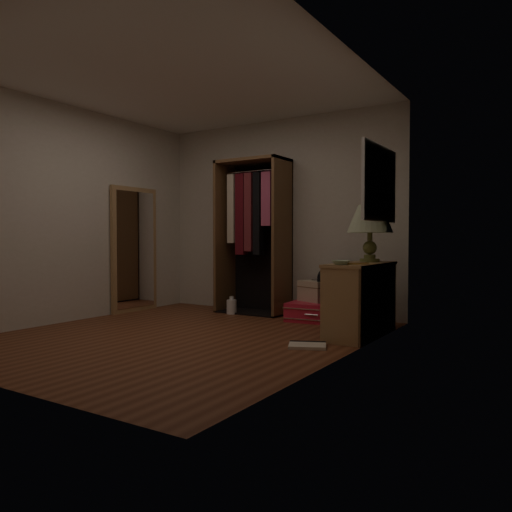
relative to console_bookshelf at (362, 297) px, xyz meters
name	(u,v)px	position (x,y,z in m)	size (l,w,h in m)	color
ground	(182,336)	(-1.54, -1.04, -0.39)	(4.00, 4.00, 0.00)	#5E2E1A
room_walls	(190,189)	(-1.46, -0.99, 1.11)	(3.52, 4.02, 2.60)	beige
console_bookshelf	(362,297)	(0.00, 0.00, 0.00)	(0.42, 1.12, 0.75)	#A2794E
open_wardrobe	(254,224)	(-1.78, 0.73, 0.80)	(0.95, 0.50, 2.05)	brown
floor_mirror	(134,250)	(-3.24, -0.04, 0.46)	(0.06, 0.80, 1.70)	#A78051
pink_suitcase	(319,312)	(-0.74, 0.56, -0.28)	(0.79, 0.61, 0.23)	red
train_case	(315,291)	(-0.84, 0.65, -0.04)	(0.45, 0.38, 0.27)	tan
black_bag	(335,286)	(-0.55, 0.60, 0.04)	(0.42, 0.32, 0.40)	black
table_lamp	(370,220)	(0.00, 0.23, 0.80)	(0.63, 0.63, 0.61)	#555C2C
brass_tray	(353,263)	(0.00, -0.25, 0.37)	(0.35, 0.35, 0.02)	#B38945
ceramic_bowl	(341,262)	(-0.05, -0.44, 0.38)	(0.17, 0.17, 0.04)	#A9C7A6
white_jug	(232,306)	(-1.97, 0.47, -0.29)	(0.15, 0.15, 0.23)	white
floor_book	(308,345)	(-0.23, -0.79, -0.38)	(0.42, 0.39, 0.03)	beige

